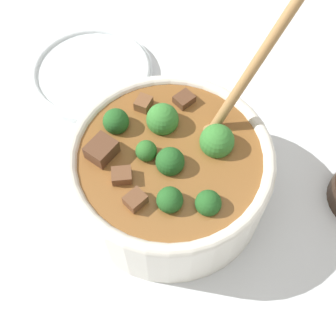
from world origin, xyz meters
TOP-DOWN VIEW (x-y plane):
  - ground_plane at (0.00, 0.00)m, footprint 4.00×4.00m
  - stew_bowl at (0.00, 0.00)m, footprint 0.29×0.25m
  - empty_plate at (-0.13, 0.21)m, footprint 0.20×0.20m

SIDE VIEW (x-z plane):
  - ground_plane at x=0.00m, z-range 0.00..0.00m
  - empty_plate at x=-0.13m, z-range 0.00..0.02m
  - stew_bowl at x=0.00m, z-range -0.09..0.21m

